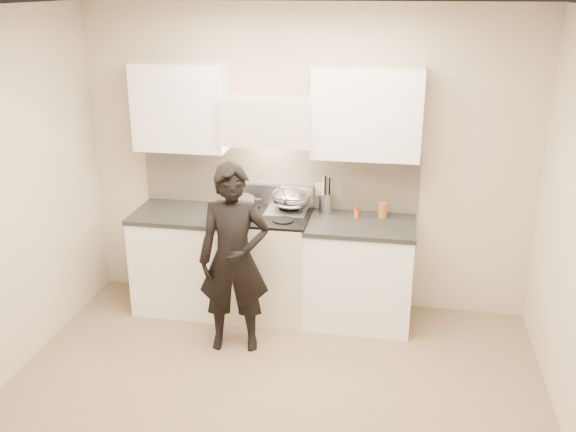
{
  "coord_description": "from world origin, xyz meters",
  "views": [
    {
      "loc": [
        0.82,
        -3.7,
        2.84
      ],
      "look_at": [
        -0.04,
        1.05,
        1.08
      ],
      "focal_mm": 40.0,
      "sensor_mm": 36.0,
      "label": 1
    }
  ],
  "objects_px": {
    "stove": "(267,263)",
    "counter_right": "(359,272)",
    "person": "(234,259)",
    "utensil_crock": "(326,202)",
    "wok": "(291,198)"
  },
  "relations": [
    {
      "from": "counter_right",
      "to": "person",
      "type": "bearing_deg",
      "value": -146.69
    },
    {
      "from": "counter_right",
      "to": "utensil_crock",
      "type": "bearing_deg",
      "value": 148.86
    },
    {
      "from": "utensil_crock",
      "to": "person",
      "type": "height_order",
      "value": "person"
    },
    {
      "from": "person",
      "to": "counter_right",
      "type": "bearing_deg",
      "value": 23.98
    },
    {
      "from": "counter_right",
      "to": "utensil_crock",
      "type": "xyz_separation_m",
      "value": [
        -0.33,
        0.2,
        0.56
      ]
    },
    {
      "from": "person",
      "to": "stove",
      "type": "bearing_deg",
      "value": 69.35
    },
    {
      "from": "stove",
      "to": "person",
      "type": "height_order",
      "value": "person"
    },
    {
      "from": "stove",
      "to": "person",
      "type": "xyz_separation_m",
      "value": [
        -0.13,
        -0.63,
        0.3
      ]
    },
    {
      "from": "counter_right",
      "to": "person",
      "type": "relative_size",
      "value": 0.59
    },
    {
      "from": "wok",
      "to": "utensil_crock",
      "type": "xyz_separation_m",
      "value": [
        0.3,
        0.05,
        -0.03
      ]
    },
    {
      "from": "wok",
      "to": "person",
      "type": "relative_size",
      "value": 0.28
    },
    {
      "from": "wok",
      "to": "stove",
      "type": "bearing_deg",
      "value": -144.09
    },
    {
      "from": "stove",
      "to": "counter_right",
      "type": "relative_size",
      "value": 1.04
    },
    {
      "from": "stove",
      "to": "utensil_crock",
      "type": "height_order",
      "value": "utensil_crock"
    },
    {
      "from": "stove",
      "to": "counter_right",
      "type": "distance_m",
      "value": 0.83
    }
  ]
}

